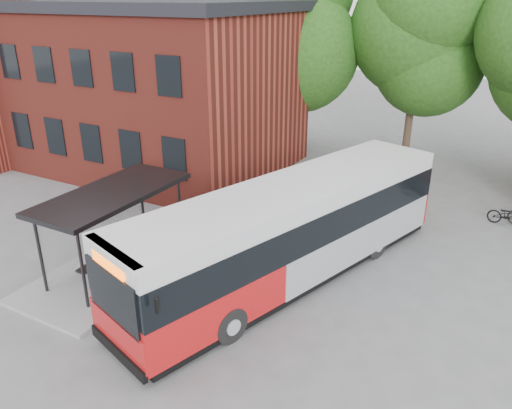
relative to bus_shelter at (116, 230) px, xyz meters
The scene contains 7 objects.
ground 4.83m from the bus_shelter, 12.53° to the left, with size 100.00×100.00×0.00m, color slate.
station_building 13.42m from the bus_shelter, 130.36° to the left, with size 18.40×10.40×8.50m, color maroon, non-canonical shape.
bus_shelter is the anchor object (origin of this frame).
tree_0 17.54m from the bus_shelter, 95.04° to the left, with size 7.92×7.92×11.00m, color #1E4813, non-canonical shape.
tree_1 19.19m from the bus_shelter, 73.01° to the left, with size 7.92×7.92×10.40m, color #1E4813, non-canonical shape.
city_bus 5.90m from the bus_shelter, 23.59° to the left, with size 2.75×12.92×3.28m, color red, non-canonical shape.
bicycle_0 15.47m from the bus_shelter, 41.58° to the left, with size 0.59×1.69×0.89m, color black.
Camera 1 is at (6.92, -11.97, 8.81)m, focal length 35.00 mm.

